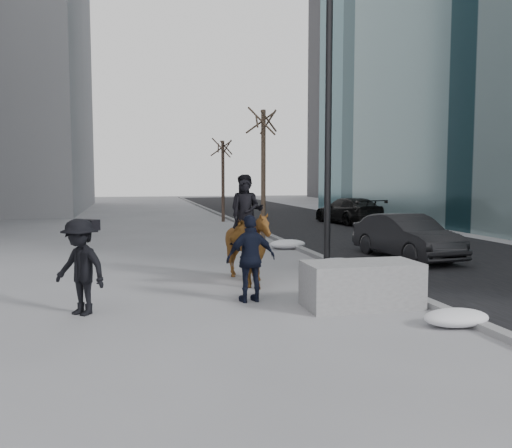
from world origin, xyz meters
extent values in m
plane|color=gray|center=(0.00, 0.00, 0.00)|extent=(120.00, 120.00, 0.00)
cube|color=black|center=(7.00, 10.00, 0.01)|extent=(8.00, 90.00, 0.01)
cube|color=gray|center=(3.00, 10.00, 0.06)|extent=(0.25, 90.00, 0.12)
cube|color=#939496|center=(1.69, -0.50, 0.44)|extent=(2.20, 1.11, 0.88)
imported|color=black|center=(5.60, 4.96, 0.68)|extent=(1.89, 4.27, 1.36)
imported|color=black|center=(8.70, 16.92, 0.70)|extent=(2.58, 5.05, 1.40)
imported|color=#512E10|center=(0.00, 2.16, 0.80)|extent=(1.13, 2.00, 1.60)
imported|color=black|center=(0.00, 2.31, 1.61)|extent=(0.66, 0.49, 1.67)
cube|color=#0F0E34|center=(0.00, 2.31, 1.26)|extent=(0.56, 0.62, 0.06)
imported|color=#533210|center=(0.13, 2.64, 0.84)|extent=(1.85, 1.94, 1.68)
imported|color=black|center=(0.13, 2.79, 1.69)|extent=(1.04, 0.95, 1.75)
cube|color=#0E1534|center=(0.13, 2.79, 1.32)|extent=(0.66, 0.70, 0.06)
imported|color=black|center=(-0.28, 0.42, 0.88)|extent=(1.08, 0.58, 1.75)
cylinder|color=#C7680B|center=(-0.33, 0.97, 1.15)|extent=(0.04, 0.18, 0.07)
imported|color=black|center=(-3.52, 0.12, 0.88)|extent=(1.28, 1.24, 1.75)
cube|color=black|center=(-3.37, 0.37, 1.62)|extent=(0.42, 0.40, 0.20)
cylinder|color=black|center=(2.60, 3.83, 4.50)|extent=(0.18, 0.18, 9.00)
ellipsoid|color=white|center=(2.70, 3.31, 0.18)|extent=(1.40, 0.89, 0.35)
ellipsoid|color=white|center=(2.70, -2.11, 0.15)|extent=(1.15, 0.73, 0.29)
ellipsoid|color=white|center=(2.70, 14.02, 0.18)|extent=(1.39, 0.88, 0.35)
ellipsoid|color=white|center=(2.70, 7.98, 0.16)|extent=(1.28, 0.81, 0.32)
camera|label=1|loc=(-2.60, -10.06, 2.51)|focal=38.00mm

